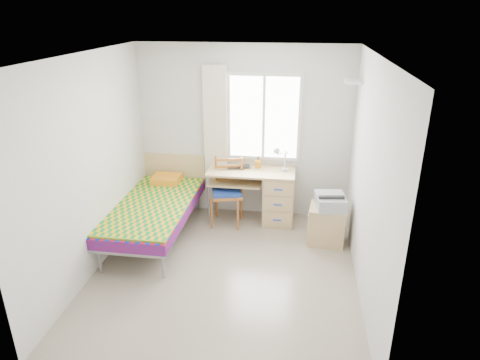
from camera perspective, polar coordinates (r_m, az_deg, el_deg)
name	(u,v)px	position (r m, az deg, el deg)	size (l,w,h in m)	color
floor	(225,272)	(5.44, -2.03, -12.13)	(3.50, 3.50, 0.00)	#BCAD93
ceiling	(221,55)	(4.53, -2.48, 16.27)	(3.50, 3.50, 0.00)	white
wall_back	(244,133)	(6.47, 0.51, 6.31)	(3.20, 3.20, 0.00)	silver
wall_left	(90,168)	(5.34, -19.39, 1.57)	(3.50, 3.50, 0.00)	silver
wall_right	(369,182)	(4.83, 16.81, -0.25)	(3.50, 3.50, 0.00)	silver
window	(264,118)	(6.36, 3.20, 8.31)	(1.10, 0.04, 1.30)	white
curtain	(215,123)	(6.44, -3.31, 7.56)	(0.35, 0.05, 1.70)	white
floating_shelf	(353,82)	(5.94, 14.83, 12.57)	(0.20, 0.32, 0.03)	white
bed	(156,206)	(6.16, -11.10, -3.48)	(1.01, 2.13, 0.92)	#919499
desk	(274,194)	(6.46, 4.56, -1.92)	(1.29, 0.59, 0.81)	tan
chair	(228,188)	(6.36, -1.65, -1.05)	(0.53, 0.53, 1.01)	#A04B1F
cabinet	(327,224)	(6.06, 11.48, -5.83)	(0.53, 0.48, 0.53)	tan
printer	(330,201)	(5.89, 11.97, -2.78)	(0.43, 0.48, 0.19)	#9B9DA2
laptop	(239,168)	(6.39, -0.08, 1.60)	(0.34, 0.22, 0.03)	black
pen_cup	(258,164)	(6.44, 2.41, 2.12)	(0.09, 0.09, 0.11)	#FD9D1C
task_lamp	(281,157)	(6.18, 5.42, 3.05)	(0.22, 0.32, 0.39)	white
book	(241,183)	(6.45, 0.09, -0.42)	(0.18, 0.24, 0.02)	gray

